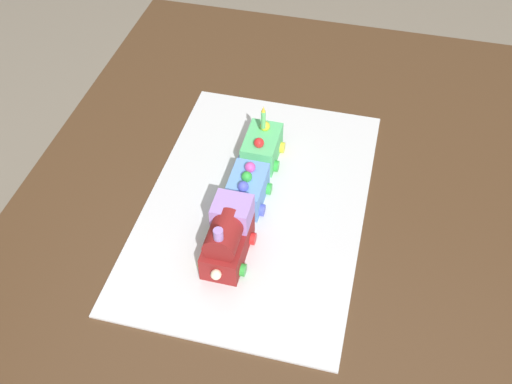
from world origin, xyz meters
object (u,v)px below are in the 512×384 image
cake_car_caboose_sky_blue (247,189)px  cake_car_hopper_mint_green (262,147)px  dining_table (275,258)px  cake_locomotive (228,236)px  birthday_candle (263,118)px

cake_car_caboose_sky_blue → cake_car_hopper_mint_green: same height
dining_table → cake_locomotive: (-0.09, 0.07, 0.16)m
cake_locomotive → cake_car_hopper_mint_green: cake_locomotive is taller
birthday_candle → cake_locomotive: bearing=-180.0°
dining_table → birthday_candle: bearing=21.5°
cake_car_caboose_sky_blue → cake_car_hopper_mint_green: size_ratio=1.00×
dining_table → cake_locomotive: 0.19m
dining_table → cake_car_hopper_mint_green: 0.22m
cake_car_hopper_mint_green → birthday_candle: 0.07m
birthday_candle → dining_table: bearing=-158.5°
dining_table → cake_car_hopper_mint_green: (0.16, 0.07, 0.14)m
dining_table → cake_car_hopper_mint_green: bearing=22.6°
cake_locomotive → cake_car_caboose_sky_blue: (0.13, 0.00, -0.02)m
cake_car_caboose_sky_blue → cake_locomotive: bearing=-180.0°
cake_locomotive → cake_car_hopper_mint_green: (0.25, 0.00, -0.02)m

